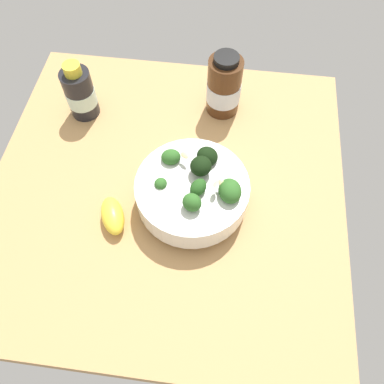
{
  "coord_description": "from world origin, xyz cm",
  "views": [
    {
      "loc": [
        10.38,
        -40.24,
        66.81
      ],
      "look_at": [
        5.59,
        -3.26,
        4.0
      ],
      "focal_mm": 36.68,
      "sensor_mm": 36.0,
      "label": 1
    }
  ],
  "objects_px": {
    "bowl_of_broccoli": "(193,190)",
    "bottle_tall": "(224,87)",
    "lemon_wedge": "(113,216)",
    "bottle_short": "(80,93)"
  },
  "relations": [
    {
      "from": "bowl_of_broccoli",
      "to": "bottle_tall",
      "type": "height_order",
      "value": "bottle_tall"
    },
    {
      "from": "bottle_tall",
      "to": "lemon_wedge",
      "type": "bearing_deg",
      "value": -119.69
    },
    {
      "from": "lemon_wedge",
      "to": "bottle_short",
      "type": "relative_size",
      "value": 0.6
    },
    {
      "from": "lemon_wedge",
      "to": "bottle_short",
      "type": "xyz_separation_m",
      "value": [
        -0.13,
        0.26,
        0.04
      ]
    },
    {
      "from": "bowl_of_broccoli",
      "to": "bottle_short",
      "type": "relative_size",
      "value": 1.57
    },
    {
      "from": "bowl_of_broccoli",
      "to": "bottle_short",
      "type": "distance_m",
      "value": 0.34
    },
    {
      "from": "bottle_tall",
      "to": "bottle_short",
      "type": "distance_m",
      "value": 0.31
    },
    {
      "from": "bottle_short",
      "to": "bottle_tall",
      "type": "bearing_deg",
      "value": 9.44
    },
    {
      "from": "lemon_wedge",
      "to": "bottle_tall",
      "type": "bearing_deg",
      "value": 60.31
    },
    {
      "from": "bottle_short",
      "to": "lemon_wedge",
      "type": "bearing_deg",
      "value": -64.2
    }
  ]
}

